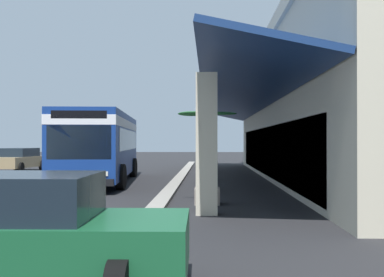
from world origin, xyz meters
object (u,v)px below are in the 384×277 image
at_px(transit_bus, 101,142).
at_px(parked_sedan_green, 6,232).
at_px(potted_palm, 207,178).
at_px(parked_sedan_tan, 19,159).

relative_size(transit_bus, parked_sedan_green, 2.57).
distance_m(parked_sedan_green, potted_palm, 8.93).
bearing_deg(parked_sedan_green, parked_sedan_tan, -158.54).
xyz_separation_m(transit_bus, parked_sedan_tan, (-7.68, -6.94, -1.10)).
bearing_deg(potted_palm, transit_bus, -147.25).
bearing_deg(parked_sedan_green, potted_palm, 163.87).
xyz_separation_m(parked_sedan_tan, parked_sedan_green, (23.95, 9.41, 0.00)).
bearing_deg(parked_sedan_tan, parked_sedan_green, 21.46).
bearing_deg(transit_bus, parked_sedan_green, 8.63).
relative_size(parked_sedan_green, potted_palm, 1.52).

